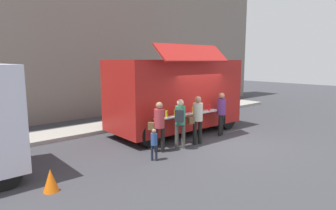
# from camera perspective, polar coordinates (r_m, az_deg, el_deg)

# --- Properties ---
(ground_plane) EXTENTS (60.00, 60.00, 0.00)m
(ground_plane) POSITION_cam_1_polar(r_m,az_deg,el_deg) (11.00, 11.06, -7.41)
(ground_plane) COLOR #38383D
(curb_strip) EXTENTS (28.00, 1.60, 0.15)m
(curb_strip) POSITION_cam_1_polar(r_m,az_deg,el_deg) (12.52, -20.59, -5.47)
(curb_strip) COLOR #9E998E
(curb_strip) RESTS_ON ground
(building_behind) EXTENTS (32.00, 2.40, 10.13)m
(building_behind) POSITION_cam_1_polar(r_m,az_deg,el_deg) (16.30, -23.33, 15.25)
(building_behind) COLOR gray
(building_behind) RESTS_ON ground
(food_truck_main) EXTENTS (5.75, 3.26, 3.63)m
(food_truck_main) POSITION_cam_1_polar(r_m,az_deg,el_deg) (12.13, 1.65, 2.31)
(food_truck_main) COLOR #B01E19
(food_truck_main) RESTS_ON ground
(traffic_cone_orange) EXTENTS (0.36, 0.36, 0.55)m
(traffic_cone_orange) POSITION_cam_1_polar(r_m,az_deg,el_deg) (7.45, -22.28, -13.67)
(traffic_cone_orange) COLOR orange
(traffic_cone_orange) RESTS_ON ground
(trash_bin) EXTENTS (0.60, 0.60, 1.00)m
(trash_bin) POSITION_cam_1_polar(r_m,az_deg,el_deg) (16.38, 5.01, -0.14)
(trash_bin) COLOR #2C6337
(trash_bin) RESTS_ON ground
(customer_front_ordering) EXTENTS (0.58, 0.36, 1.77)m
(customer_front_ordering) POSITION_cam_1_polar(r_m,az_deg,el_deg) (10.47, 5.84, -2.18)
(customer_front_ordering) COLOR black
(customer_front_ordering) RESTS_ON ground
(customer_mid_with_backpack) EXTENTS (0.55, 0.52, 1.73)m
(customer_mid_with_backpack) POSITION_cam_1_polar(r_m,az_deg,el_deg) (9.91, 2.40, -2.72)
(customer_mid_with_backpack) COLOR #4D4A44
(customer_mid_with_backpack) RESTS_ON ground
(customer_rear_waiting) EXTENTS (0.48, 0.50, 1.70)m
(customer_rear_waiting) POSITION_cam_1_polar(r_m,az_deg,el_deg) (9.52, -1.83, -3.51)
(customer_rear_waiting) COLOR black
(customer_rear_waiting) RESTS_ON ground
(customer_extra_browsing) EXTENTS (0.36, 0.36, 1.76)m
(customer_extra_browsing) POSITION_cam_1_polar(r_m,az_deg,el_deg) (11.87, 10.54, -1.00)
(customer_extra_browsing) COLOR black
(customer_extra_browsing) RESTS_ON ground
(child_near_queue) EXTENTS (0.20, 0.20, 1.00)m
(child_near_queue) POSITION_cam_1_polar(r_m,az_deg,el_deg) (8.81, -2.79, -7.29)
(child_near_queue) COLOR #1D2334
(child_near_queue) RESTS_ON ground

